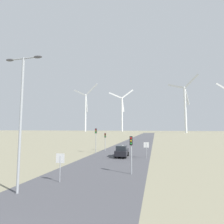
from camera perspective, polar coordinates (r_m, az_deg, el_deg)
The scene contains 11 objects.
road_surface at distance 52.74m, azimuth 7.58°, elevation -10.23°, with size 10.00×240.00×0.01m.
streetlamp at distance 14.56m, azimuth -27.49°, elevation 1.84°, with size 3.20×0.32×9.96m.
stop_sign_near at distance 16.24m, azimuth -16.57°, elevation -15.40°, with size 0.81×0.07×2.40m.
stop_sign_far at distance 27.93m, azimuth 11.14°, elevation -11.17°, with size 0.81×0.07×2.41m.
traffic_light_post_near_left at distance 32.97m, azimuth -5.28°, elevation -7.50°, with size 0.28×0.34×4.53m.
traffic_light_post_near_right at distance 18.10m, azimuth 6.27°, elevation -11.05°, with size 0.28×0.33×3.76m.
traffic_light_post_mid_left at distance 35.92m, azimuth -2.24°, elevation -8.39°, with size 0.28×0.34×3.59m.
car_approaching at distance 28.69m, azimuth 3.21°, elevation -12.64°, with size 2.03×4.19×1.83m.
wind_turbine_far_left at distance 249.15m, azimuth -8.62°, elevation 1.06°, with size 40.71×11.61×66.16m.
wind_turbine_left at distance 241.64m, azimuth 3.28°, elevation 0.41°, with size 33.34×8.95×58.64m.
wind_turbine_center at distance 186.24m, azimuth 22.76°, elevation 2.11°, with size 27.62×14.03×56.45m.
Camera 1 is at (5.89, -4.21, 4.59)m, focal length 28.00 mm.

